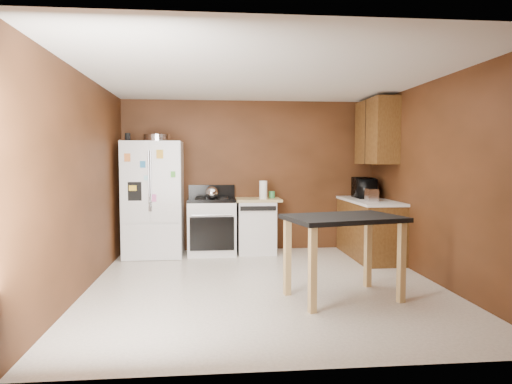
{
  "coord_description": "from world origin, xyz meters",
  "views": [
    {
      "loc": [
        -0.64,
        -5.39,
        1.51
      ],
      "look_at": [
        -0.03,
        0.85,
        1.07
      ],
      "focal_mm": 32.0,
      "sensor_mm": 36.0,
      "label": 1
    }
  ],
  "objects": [
    {
      "name": "toaster",
      "position": [
        1.75,
        1.22,
        0.99
      ],
      "size": [
        0.17,
        0.26,
        0.18
      ],
      "primitive_type": "cube",
      "rotation": [
        0.0,
        0.0,
        -0.09
      ],
      "color": "silver",
      "rests_on": "right_cabinets"
    },
    {
      "name": "ceiling",
      "position": [
        0.0,
        0.0,
        2.5
      ],
      "size": [
        4.5,
        4.5,
        0.0
      ],
      "primitive_type": "plane",
      "rotation": [
        3.14,
        0.0,
        0.0
      ],
      "color": "white",
      "rests_on": "ground"
    },
    {
      "name": "kettle",
      "position": [
        -0.64,
        1.76,
        1.0
      ],
      "size": [
        0.2,
        0.2,
        0.2
      ],
      "primitive_type": "sphere",
      "color": "silver",
      "rests_on": "gas_range"
    },
    {
      "name": "roasting_pan",
      "position": [
        -1.49,
        1.86,
        1.85
      ],
      "size": [
        0.43,
        0.43,
        0.11
      ],
      "primitive_type": "cylinder",
      "color": "silver",
      "rests_on": "refrigerator"
    },
    {
      "name": "right_cabinets",
      "position": [
        1.84,
        1.48,
        0.91
      ],
      "size": [
        0.63,
        1.58,
        2.45
      ],
      "color": "brown",
      "rests_on": "ground"
    },
    {
      "name": "refrigerator",
      "position": [
        -1.55,
        1.86,
        0.9
      ],
      "size": [
        0.9,
        0.8,
        1.8
      ],
      "color": "white",
      "rests_on": "ground"
    },
    {
      "name": "wall_left",
      "position": [
        -2.1,
        0.0,
        1.25
      ],
      "size": [
        0.0,
        4.5,
        4.5
      ],
      "primitive_type": "plane",
      "rotation": [
        1.57,
        0.0,
        1.57
      ],
      "color": "#552C16",
      "rests_on": "ground"
    },
    {
      "name": "island",
      "position": [
        0.78,
        -0.61,
        0.77
      ],
      "size": [
        1.35,
        1.05,
        0.91
      ],
      "color": "black",
      "rests_on": "ground"
    },
    {
      "name": "floor",
      "position": [
        0.0,
        0.0,
        0.0
      ],
      "size": [
        4.5,
        4.5,
        0.0
      ],
      "primitive_type": "plane",
      "color": "white",
      "rests_on": "ground"
    },
    {
      "name": "gas_range",
      "position": [
        -0.64,
        1.92,
        0.46
      ],
      "size": [
        0.76,
        0.68,
        1.1
      ],
      "color": "white",
      "rests_on": "ground"
    },
    {
      "name": "wall_back",
      "position": [
        0.0,
        2.25,
        1.25
      ],
      "size": [
        4.2,
        0.0,
        4.2
      ],
      "primitive_type": "plane",
      "rotation": [
        1.57,
        0.0,
        0.0
      ],
      "color": "#552C16",
      "rests_on": "ground"
    },
    {
      "name": "pen_cup",
      "position": [
        -1.92,
        1.8,
        1.86
      ],
      "size": [
        0.08,
        0.08,
        0.12
      ],
      "primitive_type": "cylinder",
      "color": "black",
      "rests_on": "refrigerator"
    },
    {
      "name": "dishwasher",
      "position": [
        0.08,
        1.95,
        0.45
      ],
      "size": [
        0.78,
        0.63,
        0.89
      ],
      "color": "white",
      "rests_on": "ground"
    },
    {
      "name": "wall_right",
      "position": [
        2.1,
        0.0,
        1.25
      ],
      "size": [
        0.0,
        4.5,
        4.5
      ],
      "primitive_type": "plane",
      "rotation": [
        1.57,
        0.0,
        -1.57
      ],
      "color": "#552C16",
      "rests_on": "ground"
    },
    {
      "name": "paper_towel",
      "position": [
        0.18,
        1.83,
        1.04
      ],
      "size": [
        0.14,
        0.14,
        0.29
      ],
      "primitive_type": "cylinder",
      "rotation": [
        0.0,
        0.0,
        -0.15
      ],
      "color": "white",
      "rests_on": "dishwasher"
    },
    {
      "name": "microwave",
      "position": [
        1.83,
        1.8,
        1.05
      ],
      "size": [
        0.39,
        0.56,
        0.3
      ],
      "primitive_type": "imported",
      "rotation": [
        0.0,
        0.0,
        1.51
      ],
      "color": "black",
      "rests_on": "right_cabinets"
    },
    {
      "name": "wall_front",
      "position": [
        0.0,
        -2.25,
        1.25
      ],
      "size": [
        4.2,
        0.0,
        4.2
      ],
      "primitive_type": "plane",
      "rotation": [
        -1.57,
        0.0,
        0.0
      ],
      "color": "#552C16",
      "rests_on": "ground"
    },
    {
      "name": "green_canister",
      "position": [
        0.34,
        2.01,
        0.95
      ],
      "size": [
        0.12,
        0.12,
        0.11
      ],
      "primitive_type": "cylinder",
      "rotation": [
        0.0,
        0.0,
        -0.16
      ],
      "color": "#39964E",
      "rests_on": "dishwasher"
    }
  ]
}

